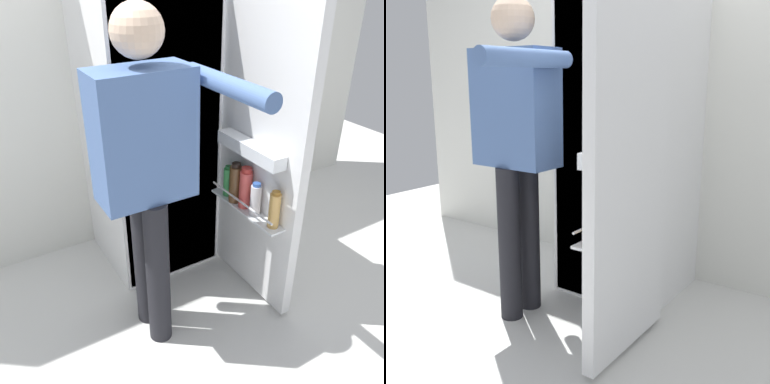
# 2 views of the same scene
# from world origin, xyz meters

# --- Properties ---
(ground_plane) EXTENTS (6.65, 6.65, 0.00)m
(ground_plane) POSITION_xyz_m (0.00, 0.00, 0.00)
(ground_plane) COLOR silver
(kitchen_wall) EXTENTS (4.40, 0.10, 2.54)m
(kitchen_wall) POSITION_xyz_m (0.00, 0.94, 1.27)
(kitchen_wall) COLOR silver
(kitchen_wall) RESTS_ON ground_plane
(refrigerator) EXTENTS (0.72, 1.30, 1.78)m
(refrigerator) POSITION_xyz_m (0.03, 0.51, 0.89)
(refrigerator) COLOR white
(refrigerator) RESTS_ON ground_plane
(person) EXTENTS (0.54, 0.75, 1.67)m
(person) POSITION_xyz_m (-0.30, -0.08, 1.01)
(person) COLOR black
(person) RESTS_ON ground_plane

